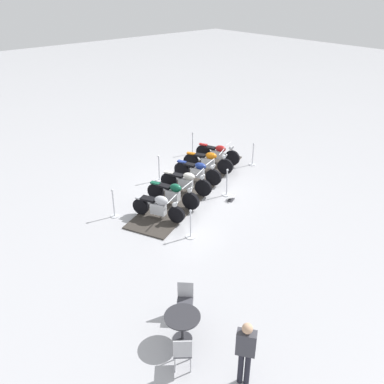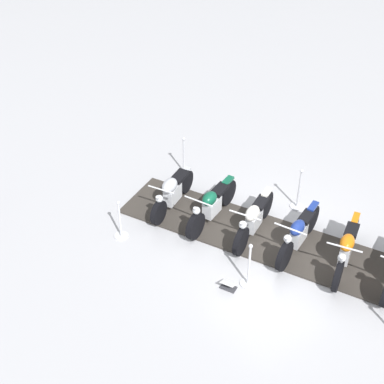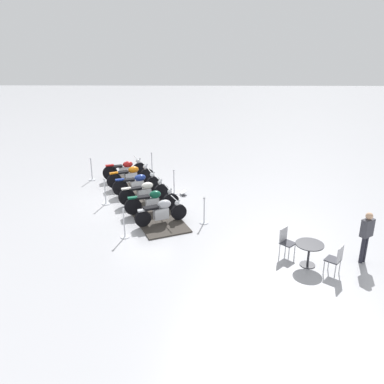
% 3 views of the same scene
% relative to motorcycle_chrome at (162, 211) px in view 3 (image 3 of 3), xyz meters
% --- Properties ---
extents(ground_plane, '(80.00, 80.00, 0.00)m').
position_rel_motorcycle_chrome_xyz_m(ground_plane, '(-2.49, -1.10, -0.51)').
color(ground_plane, '#B2B2B7').
extents(display_platform, '(7.66, 4.50, 0.05)m').
position_rel_motorcycle_chrome_xyz_m(display_platform, '(-2.49, -1.10, -0.48)').
color(display_platform, '#38332D').
rests_on(display_platform, ground_plane).
extents(motorcycle_chrome, '(1.04, 1.89, 0.89)m').
position_rel_motorcycle_chrome_xyz_m(motorcycle_chrome, '(0.00, 0.00, 0.00)').
color(motorcycle_chrome, black).
rests_on(motorcycle_chrome, display_platform).
extents(motorcycle_forest, '(1.01, 2.11, 0.98)m').
position_rel_motorcycle_chrome_xyz_m(motorcycle_forest, '(-1.00, -0.43, -0.01)').
color(motorcycle_forest, black).
rests_on(motorcycle_forest, display_platform).
extents(motorcycle_cream, '(1.10, 2.04, 1.00)m').
position_rel_motorcycle_chrome_xyz_m(motorcycle_cream, '(-2.00, -0.86, -0.00)').
color(motorcycle_cream, black).
rests_on(motorcycle_cream, display_platform).
extents(motorcycle_navy, '(0.97, 2.09, 1.01)m').
position_rel_motorcycle_chrome_xyz_m(motorcycle_navy, '(-3.00, -1.29, -0.00)').
color(motorcycle_navy, black).
rests_on(motorcycle_navy, display_platform).
extents(motorcycle_copper, '(1.19, 2.06, 1.01)m').
position_rel_motorcycle_chrome_xyz_m(motorcycle_copper, '(-4.00, -1.72, 0.01)').
color(motorcycle_copper, black).
rests_on(motorcycle_copper, display_platform).
extents(motorcycle_maroon, '(0.93, 2.05, 1.02)m').
position_rel_motorcycle_chrome_xyz_m(motorcycle_maroon, '(-5.00, -2.15, 0.00)').
color(motorcycle_maroon, black).
rests_on(motorcycle_maroon, display_platform).
extents(stanchion_right_mid, '(0.34, 0.34, 1.13)m').
position_rel_motorcycle_chrome_xyz_m(stanchion_right_mid, '(-3.09, 0.29, -0.16)').
color(stanchion_right_mid, silver).
rests_on(stanchion_right_mid, ground_plane).
extents(stanchion_left_mid, '(0.35, 0.35, 1.14)m').
position_rel_motorcycle_chrome_xyz_m(stanchion_left_mid, '(-1.89, -2.49, -0.16)').
color(stanchion_left_mid, silver).
rests_on(stanchion_left_mid, ground_plane).
extents(stanchion_left_front, '(0.30, 0.30, 1.10)m').
position_rel_motorcycle_chrome_xyz_m(stanchion_left_front, '(1.09, -1.21, -0.13)').
color(stanchion_left_front, silver).
rests_on(stanchion_left_front, ground_plane).
extents(stanchion_right_front, '(0.34, 0.34, 1.04)m').
position_rel_motorcycle_chrome_xyz_m(stanchion_right_front, '(-0.10, 1.58, -0.19)').
color(stanchion_right_front, silver).
rests_on(stanchion_right_front, ground_plane).
extents(stanchion_left_rear, '(0.35, 0.35, 1.09)m').
position_rel_motorcycle_chrome_xyz_m(stanchion_left_rear, '(-4.87, -3.77, -0.18)').
color(stanchion_left_rear, silver).
rests_on(stanchion_left_rear, ground_plane).
extents(stanchion_right_rear, '(0.32, 0.32, 1.05)m').
position_rel_motorcycle_chrome_xyz_m(stanchion_right_rear, '(-6.07, -0.99, -0.17)').
color(stanchion_right_rear, silver).
rests_on(stanchion_right_rear, ground_plane).
extents(info_placard, '(0.39, 0.36, 0.22)m').
position_rel_motorcycle_chrome_xyz_m(info_placard, '(-2.92, 0.70, -0.44)').
color(info_placard, '#333338').
rests_on(info_placard, ground_plane).
extents(cafe_table, '(0.85, 0.85, 0.73)m').
position_rel_motorcycle_chrome_xyz_m(cafe_table, '(2.87, 4.71, 0.05)').
color(cafe_table, '#2D2D33').
rests_on(cafe_table, ground_plane).
extents(cafe_chair_near_table, '(0.56, 0.56, 0.96)m').
position_rel_motorcycle_chrome_xyz_m(cafe_chair_near_table, '(3.40, 5.34, 0.04)').
color(cafe_chair_near_table, '#B7B7BC').
rests_on(cafe_chair_near_table, ground_plane).
extents(cafe_chair_across_table, '(0.57, 0.57, 0.94)m').
position_rel_motorcycle_chrome_xyz_m(cafe_chair_across_table, '(2.29, 4.12, 0.03)').
color(cafe_chair_across_table, '#B7B7BC').
rests_on(cafe_chair_across_table, ground_plane).
extents(bystander_person, '(0.41, 0.45, 1.68)m').
position_rel_motorcycle_chrome_xyz_m(bystander_person, '(2.65, 6.45, 0.50)').
color(bystander_person, '#23232D').
rests_on(bystander_person, ground_plane).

